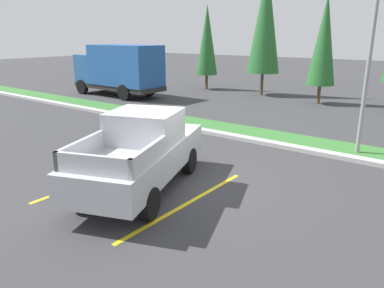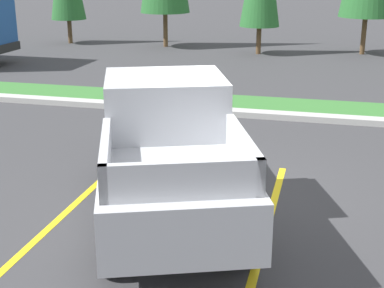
{
  "view_description": "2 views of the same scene",
  "coord_description": "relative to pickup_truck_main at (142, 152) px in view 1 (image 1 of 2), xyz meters",
  "views": [
    {
      "loc": [
        6.03,
        -7.51,
        4.02
      ],
      "look_at": [
        -0.59,
        1.14,
        0.8
      ],
      "focal_mm": 34.57,
      "sensor_mm": 36.0,
      "label": 1
    },
    {
      "loc": [
        1.58,
        -8.5,
        3.74
      ],
      "look_at": [
        -0.52,
        -0.12,
        0.89
      ],
      "focal_mm": 52.25,
      "sensor_mm": 36.0,
      "label": 2
    }
  ],
  "objects": [
    {
      "name": "ground_plane",
      "position": [
        0.72,
        0.87,
        -1.04
      ],
      "size": [
        120.0,
        120.0,
        0.0
      ],
      "primitive_type": "plane",
      "color": "#38383A"
    },
    {
      "name": "parking_line_near",
      "position": [
        -1.53,
        -0.05,
        -1.04
      ],
      "size": [
        0.12,
        4.8,
        0.01
      ],
      "primitive_type": "cube",
      "color": "yellow",
      "rests_on": "ground"
    },
    {
      "name": "parking_line_far",
      "position": [
        1.57,
        -0.05,
        -1.04
      ],
      "size": [
        0.12,
        4.8,
        0.01
      ],
      "primitive_type": "cube",
      "color": "yellow",
      "rests_on": "ground"
    },
    {
      "name": "curb_strip",
      "position": [
        0.72,
        5.87,
        -0.97
      ],
      "size": [
        56.0,
        0.4,
        0.15
      ],
      "primitive_type": "cube",
      "color": "#B2B2AD",
      "rests_on": "ground"
    },
    {
      "name": "grass_median",
      "position": [
        0.72,
        6.97,
        -1.01
      ],
      "size": [
        56.0,
        1.8,
        0.06
      ],
      "primitive_type": "cube",
      "color": "#387533",
      "rests_on": "ground"
    },
    {
      "name": "pickup_truck_main",
      "position": [
        0.0,
        0.0,
        0.0
      ],
      "size": [
        3.63,
        5.55,
        2.1
      ],
      "color": "black",
      "rests_on": "ground"
    },
    {
      "name": "cargo_truck_distant",
      "position": [
        -12.6,
        10.52,
        0.81
      ],
      "size": [
        6.83,
        2.57,
        3.4
      ],
      "color": "black",
      "rests_on": "ground"
    },
    {
      "name": "street_light",
      "position": [
        3.84,
        6.62,
        3.11
      ],
      "size": [
        0.24,
        1.49,
        7.2
      ],
      "color": "gray",
      "rests_on": "ground"
    },
    {
      "name": "cypress_tree_leftmost",
      "position": [
        -9.77,
        16.82,
        2.6
      ],
      "size": [
        1.61,
        1.61,
        6.19
      ],
      "color": "brown",
      "rests_on": "ground"
    },
    {
      "name": "cypress_tree_left_inner",
      "position": [
        -5.07,
        16.83,
        3.95
      ],
      "size": [
        2.2,
        2.2,
        8.47
      ],
      "color": "brown",
      "rests_on": "ground"
    },
    {
      "name": "cypress_tree_center",
      "position": [
        -0.71,
        15.8,
        2.69
      ],
      "size": [
        1.65,
        1.65,
        6.33
      ],
      "color": "brown",
      "rests_on": "ground"
    }
  ]
}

